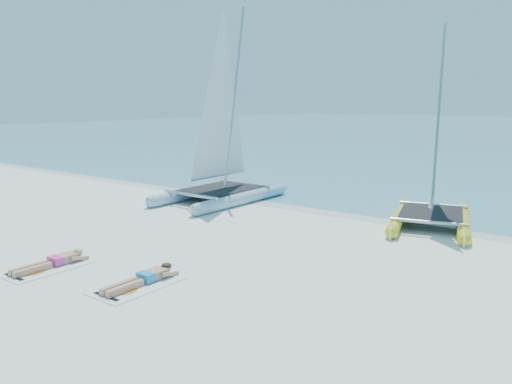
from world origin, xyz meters
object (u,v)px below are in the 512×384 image
(sunbather_a, at_px, (54,261))
(towel_b, at_px, (137,285))
(catamaran_yellow, at_px, (435,159))
(towel_a, at_px, (47,268))
(sunbather_b, at_px, (144,278))
(catamaran_blue, at_px, (221,142))

(sunbather_a, height_order, towel_b, sunbather_a)
(towel_b, bearing_deg, sunbather_a, -172.94)
(catamaran_yellow, relative_size, towel_a, 3.36)
(sunbather_a, height_order, sunbather_b, same)
(catamaran_blue, xyz_separation_m, sunbather_a, (1.89, -8.07, -2.09))
(sunbather_a, bearing_deg, catamaran_blue, 103.16)
(catamaran_yellow, relative_size, towel_b, 3.36)
(towel_b, bearing_deg, catamaran_blue, 119.30)
(sunbather_b, bearing_deg, catamaran_blue, 119.92)
(catamaran_yellow, xyz_separation_m, sunbather_a, (-5.53, -9.36, -1.84))
(towel_b, relative_size, sunbather_b, 1.07)
(towel_a, distance_m, sunbather_a, 0.22)
(towel_a, relative_size, sunbather_a, 1.07)
(towel_a, distance_m, towel_b, 2.52)
(catamaran_blue, bearing_deg, towel_b, -59.94)
(catamaran_yellow, xyz_separation_m, towel_b, (-3.06, -9.06, -1.95))
(catamaran_yellow, relative_size, sunbather_b, 3.61)
(catamaran_blue, xyz_separation_m, towel_b, (4.36, -7.76, -2.20))
(catamaran_yellow, distance_m, towel_a, 11.21)
(catamaran_yellow, bearing_deg, sunbather_a, -135.30)
(catamaran_blue, xyz_separation_m, sunbather_b, (4.36, -7.57, -2.09))
(sunbather_a, bearing_deg, catamaran_yellow, 59.43)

